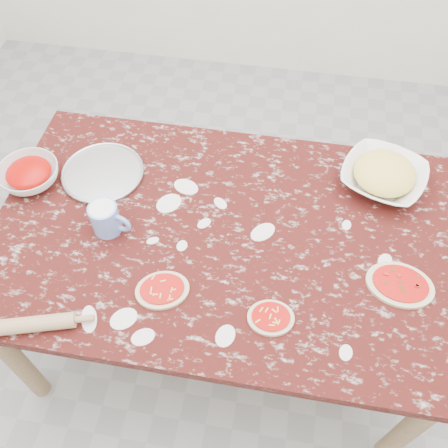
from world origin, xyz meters
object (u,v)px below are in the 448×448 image
Objects in this scene: sauce_bowl at (30,175)px; worktable at (224,246)px; flour_mug at (106,218)px; rolling_pin at (34,324)px; pizza_tray at (103,173)px; cheese_bowl at (383,177)px.

worktable is at bearing -8.46° from sauce_bowl.
flour_mug is 0.60× the size of rolling_pin.
pizza_tray is 0.63m from rolling_pin.
worktable is at bearing -149.07° from cheese_bowl.
sauce_bowl is (-0.25, -0.08, 0.03)m from pizza_tray.
pizza_tray is (-0.49, 0.19, 0.09)m from worktable.
sauce_bowl is at bearing -170.69° from cheese_bowl.
sauce_bowl is 1.51× the size of flour_mug.
flour_mug is (0.35, -0.16, 0.02)m from sauce_bowl.
sauce_bowl is 0.90× the size of rolling_pin.
flour_mug is at bearing -67.00° from pizza_tray.
worktable is 0.63m from cheese_bowl.
cheese_bowl is at bearing 30.93° from worktable.
pizza_tray is 0.26m from flour_mug.
flour_mug is (-0.92, -0.37, 0.02)m from cheese_bowl.
rolling_pin is (-0.10, -0.39, -0.03)m from flour_mug.
worktable is 6.62× the size of rolling_pin.
cheese_bowl is 1.22× the size of rolling_pin.
pizza_tray is at bearing 159.13° from worktable.
rolling_pin reaches higher than pizza_tray.
sauce_bowl reaches higher than rolling_pin.
rolling_pin is at bearing -90.16° from pizza_tray.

